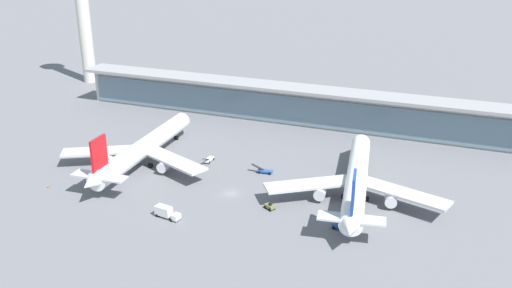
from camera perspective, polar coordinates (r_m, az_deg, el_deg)
ground_plane at (r=158.98m, az=-2.68°, el=-5.21°), size 1200.00×1200.00×0.00m
airliner_left_stand at (r=179.87m, az=-11.80°, el=-0.45°), size 51.52×67.09×17.86m
airliner_centre_stand at (r=156.73m, az=10.52°, el=-3.70°), size 50.99×66.94×17.86m
service_truck_near_nose_blue at (r=171.47m, az=0.88°, el=-2.83°), size 6.90×2.33×2.70m
service_truck_under_wing_blue at (r=142.11m, az=8.62°, el=-8.49°), size 2.87×1.72×2.05m
service_truck_mid_apron_white at (r=147.22m, az=-9.44°, el=-7.06°), size 7.58×3.46×3.10m
service_truck_by_tail_olive at (r=149.78m, az=1.44°, el=-6.58°), size 3.33×2.85×2.05m
service_truck_on_taxiway_white at (r=180.46m, az=-4.99°, el=-1.64°), size 2.04×6.83×2.70m
terminal_building at (r=215.04m, az=4.66°, el=4.18°), size 193.60×12.80×15.20m
control_tower at (r=284.79m, az=-17.84°, el=13.98°), size 12.00×12.00×72.33m
safety_cone_alpha at (r=173.92m, az=-21.03°, el=-4.17°), size 0.62×0.62×0.70m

